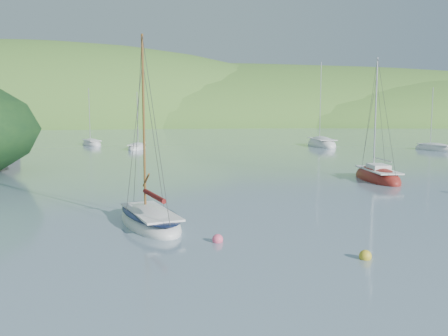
{
  "coord_description": "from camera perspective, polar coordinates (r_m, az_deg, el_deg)",
  "views": [
    {
      "loc": [
        -3.49,
        -21.2,
        5.89
      ],
      "look_at": [
        -1.14,
        8.0,
        2.31
      ],
      "focal_mm": 40.0,
      "sensor_mm": 36.0,
      "label": 1
    }
  ],
  "objects": [
    {
      "name": "mooring_buoys",
      "position": [
        26.74,
        16.08,
        -5.77
      ],
      "size": [
        17.58,
        14.73,
        0.51
      ],
      "color": "gold",
      "rests_on": "ground"
    },
    {
      "name": "daysailer_white",
      "position": [
        25.49,
        -8.46,
        -5.94
      ],
      "size": [
        4.55,
        7.06,
        10.2
      ],
      "rotation": [
        0.0,
        0.0,
        0.35
      ],
      "color": "white",
      "rests_on": "ground"
    },
    {
      "name": "ground",
      "position": [
        22.28,
        4.64,
        -8.38
      ],
      "size": [
        700.0,
        700.0,
        0.0
      ],
      "primitive_type": "plane",
      "color": "slate",
      "rests_on": "ground"
    },
    {
      "name": "shoreline_hills",
      "position": [
        193.81,
        -6.45,
        5.19
      ],
      "size": [
        690.0,
        135.0,
        56.0
      ],
      "color": "#436F2A",
      "rests_on": "ground"
    },
    {
      "name": "distant_sloop_b",
      "position": [
        77.25,
        11.08,
        2.64
      ],
      "size": [
        3.46,
        9.7,
        13.82
      ],
      "rotation": [
        0.0,
        0.0,
        0.01
      ],
      "color": "white",
      "rests_on": "ground"
    },
    {
      "name": "distant_sloop_d",
      "position": [
        74.46,
        22.94,
        2.01
      ],
      "size": [
        4.57,
        6.91,
        9.32
      ],
      "rotation": [
        0.0,
        0.0,
        0.38
      ],
      "color": "white",
      "rests_on": "ground"
    },
    {
      "name": "distant_sloop_c",
      "position": [
        80.58,
        -14.89,
        2.67
      ],
      "size": [
        4.91,
        7.11,
        9.6
      ],
      "rotation": [
        0.0,
        0.0,
        0.42
      ],
      "color": "white",
      "rests_on": "ground"
    },
    {
      "name": "sloop_red",
      "position": [
        42.39,
        17.12,
        -1.04
      ],
      "size": [
        2.52,
        7.26,
        10.73
      ],
      "rotation": [
        0.0,
        0.0,
        0.0
      ],
      "color": "maroon",
      "rests_on": "ground"
    },
    {
      "name": "distant_sloop_a",
      "position": [
        71.27,
        -9.91,
        2.26
      ],
      "size": [
        2.89,
        6.34,
        8.74
      ],
      "rotation": [
        0.0,
        0.0,
        -0.12
      ],
      "color": "white",
      "rests_on": "ground"
    }
  ]
}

